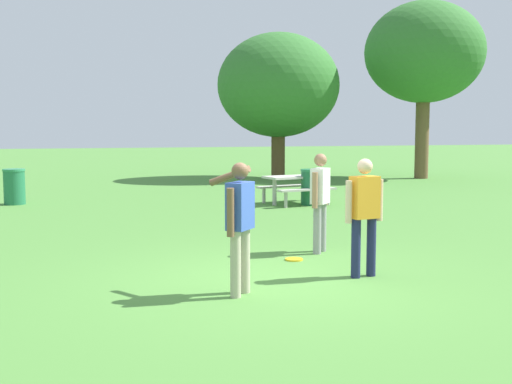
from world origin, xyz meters
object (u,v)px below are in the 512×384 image
Objects in this scene: person_bystander at (364,209)px; picnic_table_near at (296,183)px; frisbee at (294,259)px; tree_far_right at (424,53)px; person_catcher at (320,196)px; tree_broad_center at (278,86)px; trash_can_beside_table at (311,187)px; trash_can_further_along at (14,187)px; person_thrower at (239,218)px.

person_bystander is 8.55m from picnic_table_near.
person_bystander is at bearing -68.06° from frisbee.
person_catcher is at bearing -126.72° from tree_far_right.
tree_far_right is (5.65, -1.64, 1.30)m from tree_broad_center.
frisbee is 0.05× the size of tree_broad_center.
frisbee is 0.29× the size of trash_can_beside_table.
person_bystander is 1.71× the size of trash_can_further_along.
person_thrower is at bearing -127.71° from frisbee.
person_catcher is 1.21m from frisbee.
person_thrower is at bearing -167.16° from person_bystander.
trash_can_beside_table is 0.13× the size of tree_far_right.
person_bystander reaches higher than trash_can_beside_table.
person_thrower is at bearing -117.00° from trash_can_beside_table.
trash_can_beside_table is 8.02m from trash_can_further_along.
picnic_table_near is 0.27× the size of tree_far_right.
trash_can_beside_table reaches higher than picnic_table_near.
tree_broad_center is (4.35, 15.05, 2.82)m from person_catcher.
trash_can_further_along is (-5.25, 10.40, -0.46)m from person_bystander.
person_bystander is 0.23× the size of tree_far_right.
person_thrower is 1.71× the size of trash_can_further_along.
trash_can_beside_table is at bearing 69.57° from person_catcher.
tree_broad_center is (4.97, 15.51, 3.75)m from frisbee.
person_catcher reaches higher than trash_can_beside_table.
person_bystander is at bearing -104.76° from tree_broad_center.
person_bystander reaches higher than trash_can_further_along.
person_bystander is (-0.08, -1.79, 0.00)m from person_catcher.
picnic_table_near is 0.33× the size of tree_broad_center.
tree_broad_center reaches higher than trash_can_further_along.
person_thrower reaches higher than trash_can_beside_table.
person_bystander is 17.64m from tree_broad_center.
picnic_table_near is 11.51m from tree_far_right.
person_thrower is 20.12m from tree_far_right.
tree_broad_center is at bearing 163.79° from tree_far_right.
tree_broad_center is 6.02m from tree_far_right.
person_thrower reaches higher than trash_can_further_along.
tree_far_right is (8.03, 6.91, 4.50)m from picnic_table_near.
person_thrower is 5.91× the size of frisbee.
person_thrower is 1.95m from person_bystander.
person_catcher is 0.84× the size of picnic_table_near.
trash_can_beside_table is 0.16× the size of tree_broad_center.
tree_broad_center is (2.04, 8.85, 3.28)m from trash_can_beside_table.
person_catcher is 17.23m from tree_far_right.
tree_broad_center is at bearing 72.22° from frisbee.
picnic_table_near is at bearing 139.01° from trash_can_beside_table.
person_bystander reaches higher than frisbee.
trash_can_beside_table is at bearing 73.32° from person_bystander.
person_catcher is at bearing 87.32° from person_bystander.
person_catcher is at bearing -106.86° from picnic_table_near.
trash_can_further_along is at bearing 162.53° from trash_can_beside_table.
person_catcher is 0.28× the size of tree_broad_center.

